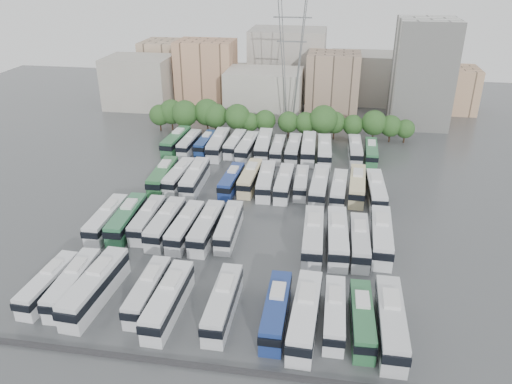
% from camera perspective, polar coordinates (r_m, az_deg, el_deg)
% --- Properties ---
extents(ground, '(220.00, 220.00, 0.00)m').
position_cam_1_polar(ground, '(82.89, -1.15, -3.20)').
color(ground, '#424447').
rests_on(ground, ground).
extents(parapet, '(56.00, 0.50, 0.50)m').
position_cam_1_polar(parapet, '(56.85, -7.55, -18.98)').
color(parapet, '#2D2D30').
rests_on(parapet, ground).
extents(tree_line, '(63.63, 8.24, 8.47)m').
position_cam_1_polar(tree_line, '(120.00, 1.04, 8.42)').
color(tree_line, black).
rests_on(tree_line, ground).
extents(city_buildings, '(102.00, 35.00, 20.00)m').
position_cam_1_polar(city_buildings, '(148.25, 1.08, 13.14)').
color(city_buildings, '#9E998E').
rests_on(city_buildings, ground).
extents(apartment_tower, '(14.00, 14.00, 26.00)m').
position_cam_1_polar(apartment_tower, '(133.70, 18.49, 12.73)').
color(apartment_tower, silver).
rests_on(apartment_tower, ground).
extents(electricity_pylon, '(9.00, 6.91, 33.83)m').
position_cam_1_polar(electricity_pylon, '(123.74, 4.08, 15.67)').
color(electricity_pylon, slate).
rests_on(electricity_pylon, ground).
extents(bus_r0_s0, '(2.95, 11.50, 3.58)m').
position_cam_1_polar(bus_r0_s0, '(70.23, -22.63, -9.61)').
color(bus_r0_s0, silver).
rests_on(bus_r0_s0, ground).
extents(bus_r0_s1, '(3.10, 12.32, 3.84)m').
position_cam_1_polar(bus_r0_s1, '(68.91, -20.17, -9.74)').
color(bus_r0_s1, silver).
rests_on(bus_r0_s1, ground).
extents(bus_r0_s2, '(3.65, 13.80, 4.29)m').
position_cam_1_polar(bus_r0_s2, '(67.00, -17.90, -10.22)').
color(bus_r0_s2, silver).
rests_on(bus_r0_s2, ground).
extents(bus_r0_s4, '(2.60, 11.64, 3.65)m').
position_cam_1_polar(bus_r0_s4, '(65.16, -12.24, -10.92)').
color(bus_r0_s4, silver).
rests_on(bus_r0_s4, ground).
extents(bus_r0_s5, '(2.99, 12.82, 4.01)m').
position_cam_1_polar(bus_r0_s5, '(62.87, -9.97, -12.02)').
color(bus_r0_s5, silver).
rests_on(bus_r0_s5, ground).
extents(bus_r0_s7, '(2.77, 12.43, 3.90)m').
position_cam_1_polar(bus_r0_s7, '(61.75, -3.79, -12.48)').
color(bus_r0_s7, silver).
rests_on(bus_r0_s7, ground).
extents(bus_r0_s9, '(2.73, 12.15, 3.81)m').
position_cam_1_polar(bus_r0_s9, '(60.62, 2.33, -13.34)').
color(bus_r0_s9, navy).
rests_on(bus_r0_s9, ground).
extents(bus_r0_s10, '(3.38, 13.56, 4.23)m').
position_cam_1_polar(bus_r0_s10, '(59.87, 5.63, -13.79)').
color(bus_r0_s10, silver).
rests_on(bus_r0_s10, ground).
extents(bus_r0_s11, '(2.57, 11.38, 3.56)m').
position_cam_1_polar(bus_r0_s11, '(61.08, 8.96, -13.48)').
color(bus_r0_s11, silver).
rests_on(bus_r0_s11, ground).
extents(bus_r0_s12, '(2.92, 11.67, 3.64)m').
position_cam_1_polar(bus_r0_s12, '(60.79, 12.02, -13.96)').
color(bus_r0_s12, '#2B663D').
rests_on(bus_r0_s12, ground).
extents(bus_r0_s13, '(2.96, 13.51, 4.24)m').
position_cam_1_polar(bus_r0_s13, '(60.68, 15.14, -14.08)').
color(bus_r0_s13, silver).
rests_on(bus_r0_s13, ground).
extents(bus_r1_s0, '(2.87, 12.31, 3.85)m').
position_cam_1_polar(bus_r1_s0, '(82.71, -16.68, -2.95)').
color(bus_r1_s0, silver).
rests_on(bus_r1_s0, ground).
extents(bus_r1_s1, '(3.28, 12.74, 3.97)m').
position_cam_1_polar(bus_r1_s1, '(81.85, -14.53, -2.94)').
color(bus_r1_s1, '#307048').
rests_on(bus_r1_s1, ground).
extents(bus_r1_s2, '(2.80, 11.78, 3.68)m').
position_cam_1_polar(bus_r1_s2, '(81.25, -12.29, -3.02)').
color(bus_r1_s2, silver).
rests_on(bus_r1_s2, ground).
extents(bus_r1_s3, '(2.95, 12.63, 3.95)m').
position_cam_1_polar(bus_r1_s3, '(79.27, -10.29, -3.49)').
color(bus_r1_s3, silver).
rests_on(bus_r1_s3, ground).
extents(bus_r1_s4, '(3.13, 12.31, 3.83)m').
position_cam_1_polar(bus_r1_s4, '(77.96, -8.06, -3.89)').
color(bus_r1_s4, silver).
rests_on(bus_r1_s4, ground).
extents(bus_r1_s5, '(2.99, 12.63, 3.95)m').
position_cam_1_polar(bus_r1_s5, '(77.26, -5.65, -3.99)').
color(bus_r1_s5, silver).
rests_on(bus_r1_s5, ground).
extents(bus_r1_s6, '(2.92, 12.06, 3.76)m').
position_cam_1_polar(bus_r1_s6, '(77.42, -3.09, -3.90)').
color(bus_r1_s6, silver).
rests_on(bus_r1_s6, ground).
extents(bus_r1_s10, '(3.33, 13.61, 4.25)m').
position_cam_1_polar(bus_r1_s10, '(74.72, 6.54, -5.01)').
color(bus_r1_s10, silver).
rests_on(bus_r1_s10, ground).
extents(bus_r1_s11, '(3.51, 13.63, 4.24)m').
position_cam_1_polar(bus_r1_s11, '(75.03, 9.28, -5.07)').
color(bus_r1_s11, silver).
rests_on(bus_r1_s11, ground).
extents(bus_r1_s12, '(2.85, 12.32, 3.86)m').
position_cam_1_polar(bus_r1_s12, '(74.96, 11.75, -5.49)').
color(bus_r1_s12, silver).
rests_on(bus_r1_s12, ground).
extents(bus_r1_s13, '(3.32, 13.59, 4.24)m').
position_cam_1_polar(bus_r1_s13, '(76.63, 14.12, -4.86)').
color(bus_r1_s13, silver).
rests_on(bus_r1_s13, ground).
extents(bus_r2_s1, '(3.33, 12.85, 4.00)m').
position_cam_1_polar(bus_r2_s1, '(95.99, -10.58, 1.86)').
color(bus_r2_s1, '#2E6B3B').
rests_on(bus_r2_s1, ground).
extents(bus_r2_s2, '(3.27, 12.32, 3.83)m').
position_cam_1_polar(bus_r2_s2, '(95.50, -8.80, 1.82)').
color(bus_r2_s2, silver).
rests_on(bus_r2_s2, ground).
extents(bus_r2_s3, '(3.11, 13.06, 4.08)m').
position_cam_1_polar(bus_r2_s3, '(94.14, -6.98, 1.66)').
color(bus_r2_s3, silver).
rests_on(bus_r2_s3, ground).
extents(bus_r2_s5, '(3.00, 11.51, 3.58)m').
position_cam_1_polar(bus_r2_s5, '(93.00, -2.81, 1.35)').
color(bus_r2_s5, navy).
rests_on(bus_r2_s5, ground).
extents(bus_r2_s6, '(3.05, 12.29, 3.83)m').
position_cam_1_polar(bus_r2_s6, '(93.82, -0.66, 1.69)').
color(bus_r2_s6, beige).
rests_on(bus_r2_s6, ground).
extents(bus_r2_s7, '(3.36, 12.62, 3.92)m').
position_cam_1_polar(bus_r2_s7, '(92.46, 1.15, 1.34)').
color(bus_r2_s7, silver).
rests_on(bus_r2_s7, ground).
extents(bus_r2_s8, '(2.64, 12.06, 3.78)m').
position_cam_1_polar(bus_r2_s8, '(91.73, 3.23, 1.05)').
color(bus_r2_s8, silver).
rests_on(bus_r2_s8, ground).
extents(bus_r2_s9, '(2.62, 10.89, 3.40)m').
position_cam_1_polar(bus_r2_s9, '(92.57, 5.19, 1.09)').
color(bus_r2_s9, silver).
rests_on(bus_r2_s9, ground).
extents(bus_r2_s10, '(3.29, 13.22, 4.12)m').
position_cam_1_polar(bus_r2_s10, '(90.71, 7.27, 0.69)').
color(bus_r2_s10, silver).
rests_on(bus_r2_s10, ground).
extents(bus_r2_s11, '(3.16, 11.95, 3.72)m').
position_cam_1_polar(bus_r2_s11, '(90.58, 9.46, 0.36)').
color(bus_r2_s11, silver).
rests_on(bus_r2_s11, ground).
extents(bus_r2_s12, '(3.28, 12.89, 4.01)m').
position_cam_1_polar(bus_r2_s12, '(92.31, 11.49, 0.79)').
color(bus_r2_s12, beige).
rests_on(bus_r2_s12, ground).
extents(bus_r2_s13, '(3.33, 12.87, 4.00)m').
position_cam_1_polar(bus_r2_s13, '(90.92, 13.55, 0.17)').
color(bus_r2_s13, silver).
rests_on(bus_r2_s13, ground).
extents(bus_r3_s0, '(3.45, 12.98, 4.03)m').
position_cam_1_polar(bus_r3_s0, '(113.73, -9.10, 5.80)').
color(bus_r3_s0, '#2D6B3E').
rests_on(bus_r3_s0, ground).
extents(bus_r3_s1, '(2.76, 11.49, 3.59)m').
position_cam_1_polar(bus_r3_s1, '(112.54, -7.62, 5.57)').
color(bus_r3_s1, silver).
rests_on(bus_r3_s1, ground).
extents(bus_r3_s2, '(2.70, 11.02, 3.44)m').
position_cam_1_polar(bus_r3_s2, '(112.41, -5.79, 5.60)').
color(bus_r3_s2, navy).
rests_on(bus_r3_s2, ground).
extents(bus_r3_s3, '(3.39, 13.61, 4.24)m').
position_cam_1_polar(bus_r3_s3, '(110.44, -4.34, 5.51)').
color(bus_r3_s3, silver).
rests_on(bus_r3_s3, ground).
extents(bus_r3_s4, '(3.11, 12.00, 3.73)m').
position_cam_1_polar(bus_r3_s4, '(111.18, -2.41, 5.56)').
color(bus_r3_s4, white).
rests_on(bus_r3_s4, ground).
extents(bus_r3_s5, '(3.32, 12.73, 3.96)m').
position_cam_1_polar(bus_r3_s5, '(108.74, -0.99, 5.17)').
color(bus_r3_s5, silver).
rests_on(bus_r3_s5, ground).
extents(bus_r3_s6, '(3.67, 13.73, 4.27)m').
position_cam_1_polar(bus_r3_s6, '(109.53, 0.89, 5.41)').
color(bus_r3_s6, silver).
rests_on(bus_r3_s6, ground).
extents(bus_r3_s7, '(2.68, 11.39, 3.56)m').
position_cam_1_polar(bus_r3_s7, '(108.27, 2.52, 4.95)').
color(bus_r3_s7, silver).
rests_on(bus_r3_s7, ground).
extents(bus_r3_s8, '(2.72, 12.39, 3.89)m').
position_cam_1_polar(bus_r3_s8, '(108.05, 4.30, 4.94)').
color(bus_r3_s8, silver).
rests_on(bus_r3_s8, ground).
extents(bus_r3_s9, '(3.36, 13.39, 4.17)m').
position_cam_1_polar(bus_r3_s9, '(108.46, 6.03, 5.03)').
color(bus_r3_s9, white).
rests_on(bus_r3_s9, ground).
extents(bus_r3_s10, '(3.41, 13.16, 4.09)m').
position_cam_1_polar(bus_r3_s10, '(107.39, 7.82, 4.70)').
color(bus_r3_s10, silver).
rests_on(bus_r3_s10, ground).
extents(bus_r3_s12, '(3.07, 12.29, 3.83)m').
position_cam_1_polar(bus_r3_s12, '(109.34, 11.27, 4.75)').
color(bus_r3_s12, silver).
rests_on(bus_r3_s12, ground).
extents(bus_r3_s13, '(2.72, 11.57, 3.62)m').
position_cam_1_polar(bus_r3_s13, '(109.12, 13.03, 4.47)').
color(bus_r3_s13, '#2E6D41').
rests_on(bus_r3_s13, ground).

